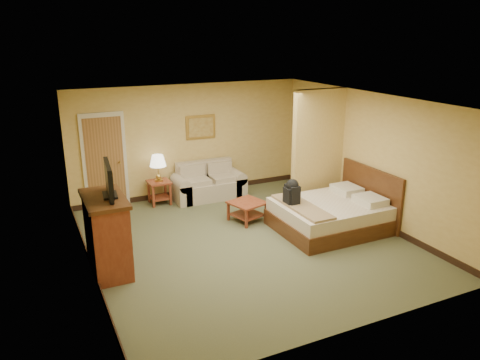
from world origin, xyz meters
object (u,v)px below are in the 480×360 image
coffee_table (247,207)px  dresser (107,234)px  loveseat (208,186)px  bed (333,214)px

coffee_table → dresser: dresser is taller
coffee_table → dresser: size_ratio=0.63×
loveseat → coffee_table: loveseat is taller
dresser → bed: (4.29, -0.14, -0.33)m
loveseat → dresser: dresser is taller
bed → coffee_table: bearing=141.3°
coffee_table → bed: (1.35, -1.08, 0.01)m
loveseat → bed: size_ratio=0.80×
coffee_table → bed: 1.73m
dresser → bed: bearing=-1.9°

